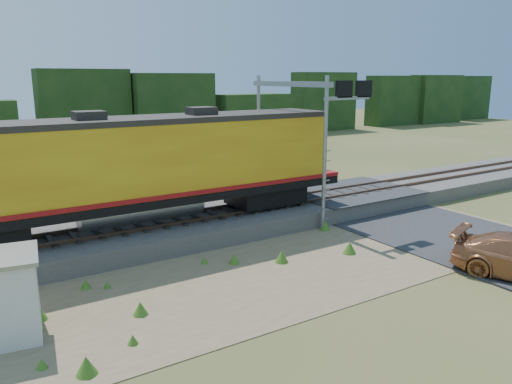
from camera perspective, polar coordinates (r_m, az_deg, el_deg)
ground at (r=20.05m, az=7.80°, el=-7.89°), size 140.00×140.00×0.00m
ballast at (r=24.54m, az=-1.26°, el=-2.85°), size 70.00×5.00×0.80m
rails at (r=24.41m, az=-1.27°, el=-1.77°), size 70.00×1.54×0.16m
dirt_shoulder at (r=19.26m, az=2.23°, el=-8.62°), size 26.00×8.00×0.03m
road at (r=25.35m, az=18.89°, el=-3.78°), size 7.00×66.00×0.86m
tree_line_north at (r=53.74m, az=-19.53°, el=8.00°), size 130.00×3.00×6.50m
weed_clumps at (r=18.20m, az=-0.99°, el=-10.00°), size 15.00×6.20×0.56m
locomotive at (r=21.59m, az=-13.83°, el=2.90°), size 19.65×3.00×5.07m
shed at (r=15.61m, az=-27.10°, el=-10.65°), size 2.33×2.33×2.44m
signal_gantry at (r=24.80m, az=5.43°, el=8.97°), size 2.85×6.20×7.18m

